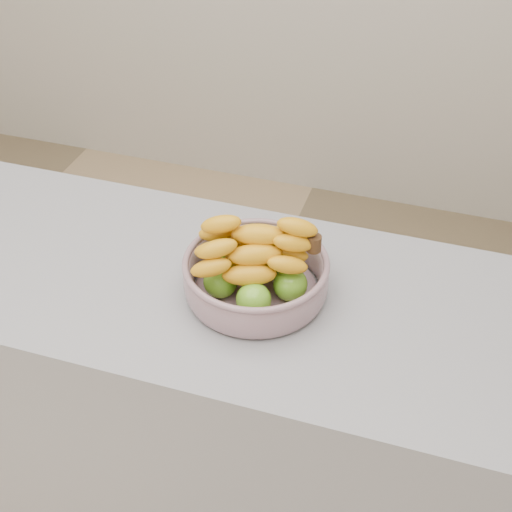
% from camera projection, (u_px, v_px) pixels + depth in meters
% --- Properties ---
extents(counter, '(2.00, 0.60, 0.90)m').
position_uv_depth(counter, '(152.00, 399.00, 1.87)').
color(counter, '#919299').
rests_on(counter, ground).
extents(fruit_bowl, '(0.31, 0.31, 0.18)m').
position_uv_depth(fruit_bowl, '(256.00, 272.00, 1.48)').
color(fruit_bowl, '#93A2B1').
rests_on(fruit_bowl, counter).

